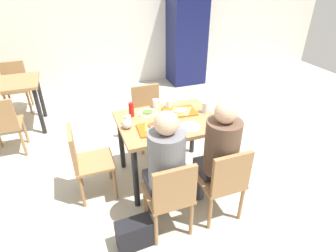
% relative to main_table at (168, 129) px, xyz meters
% --- Properties ---
extents(ground_plane, '(10.00, 10.00, 0.02)m').
position_rel_main_table_xyz_m(ground_plane, '(0.00, 0.00, -0.67)').
color(ground_plane, '#B2AD9E').
extents(back_wall, '(10.00, 0.10, 2.80)m').
position_rel_main_table_xyz_m(back_wall, '(0.00, 3.20, 0.74)').
color(back_wall, silver).
rests_on(back_wall, ground_plane).
extents(main_table, '(1.07, 0.81, 0.76)m').
position_rel_main_table_xyz_m(main_table, '(0.00, 0.00, 0.00)').
color(main_table, '#9E7247').
rests_on(main_table, ground_plane).
extents(chair_near_left, '(0.40, 0.40, 0.83)m').
position_rel_main_table_xyz_m(chair_near_left, '(-0.27, -0.79, -0.17)').
color(chair_near_left, '#9E7247').
rests_on(chair_near_left, ground_plane).
extents(chair_near_right, '(0.40, 0.40, 0.83)m').
position_rel_main_table_xyz_m(chair_near_right, '(0.27, -0.79, -0.17)').
color(chair_near_right, '#9E7247').
rests_on(chair_near_right, ground_plane).
extents(chair_far_side, '(0.40, 0.40, 0.83)m').
position_rel_main_table_xyz_m(chair_far_side, '(0.00, 0.79, -0.17)').
color(chair_far_side, '#9E7247').
rests_on(chair_far_side, ground_plane).
extents(chair_left_end, '(0.40, 0.40, 0.83)m').
position_rel_main_table_xyz_m(chair_left_end, '(-0.92, 0.00, -0.17)').
color(chair_left_end, '#9E7247').
rests_on(chair_left_end, ground_plane).
extents(person_in_red, '(0.32, 0.42, 1.24)m').
position_rel_main_table_xyz_m(person_in_red, '(-0.27, -0.65, 0.07)').
color(person_in_red, '#383842').
rests_on(person_in_red, ground_plane).
extents(person_in_brown_jacket, '(0.32, 0.42, 1.24)m').
position_rel_main_table_xyz_m(person_in_brown_jacket, '(0.27, -0.65, 0.07)').
color(person_in_brown_jacket, '#383842').
rests_on(person_in_brown_jacket, ground_plane).
extents(tray_red_near, '(0.37, 0.28, 0.02)m').
position_rel_main_table_xyz_m(tray_red_near, '(-0.19, -0.14, 0.12)').
color(tray_red_near, '#D85914').
rests_on(tray_red_near, main_table).
extents(tray_red_far, '(0.38, 0.28, 0.02)m').
position_rel_main_table_xyz_m(tray_red_far, '(0.19, 0.12, 0.12)').
color(tray_red_far, '#D85914').
rests_on(tray_red_far, main_table).
extents(paper_plate_center, '(0.22, 0.22, 0.01)m').
position_rel_main_table_xyz_m(paper_plate_center, '(-0.16, 0.22, 0.11)').
color(paper_plate_center, white).
rests_on(paper_plate_center, main_table).
extents(paper_plate_near_edge, '(0.22, 0.22, 0.01)m').
position_rel_main_table_xyz_m(paper_plate_near_edge, '(0.16, -0.22, 0.11)').
color(paper_plate_near_edge, white).
rests_on(paper_plate_near_edge, main_table).
extents(pizza_slice_a, '(0.23, 0.26, 0.02)m').
position_rel_main_table_xyz_m(pizza_slice_a, '(-0.19, -0.11, 0.13)').
color(pizza_slice_a, '#C68C47').
rests_on(pizza_slice_a, tray_red_near).
extents(pizza_slice_b, '(0.28, 0.24, 0.02)m').
position_rel_main_table_xyz_m(pizza_slice_b, '(0.20, 0.12, 0.13)').
color(pizza_slice_b, '#DBAD60').
rests_on(pizza_slice_b, tray_red_far).
extents(pizza_slice_c, '(0.21, 0.20, 0.02)m').
position_rel_main_table_xyz_m(pizza_slice_c, '(-0.16, 0.22, 0.13)').
color(pizza_slice_c, '#DBAD60').
rests_on(pizza_slice_c, paper_plate_center).
extents(plastic_cup_a, '(0.07, 0.07, 0.10)m').
position_rel_main_table_xyz_m(plastic_cup_a, '(-0.03, 0.34, 0.16)').
color(plastic_cup_a, white).
rests_on(plastic_cup_a, main_table).
extents(plastic_cup_b, '(0.07, 0.07, 0.10)m').
position_rel_main_table_xyz_m(plastic_cup_b, '(0.03, -0.34, 0.16)').
color(plastic_cup_b, white).
rests_on(plastic_cup_b, main_table).
extents(plastic_cup_c, '(0.07, 0.07, 0.10)m').
position_rel_main_table_xyz_m(plastic_cup_c, '(-0.43, 0.06, 0.16)').
color(plastic_cup_c, white).
rests_on(plastic_cup_c, main_table).
extents(plastic_cup_d, '(0.07, 0.07, 0.10)m').
position_rel_main_table_xyz_m(plastic_cup_d, '(0.11, 0.26, 0.16)').
color(plastic_cup_d, white).
rests_on(plastic_cup_d, main_table).
extents(soda_can, '(0.07, 0.07, 0.12)m').
position_rel_main_table_xyz_m(soda_can, '(0.45, 0.02, 0.17)').
color(soda_can, '#B7BCC6').
rests_on(soda_can, main_table).
extents(condiment_bottle, '(0.06, 0.06, 0.16)m').
position_rel_main_table_xyz_m(condiment_bottle, '(-0.35, 0.22, 0.19)').
color(condiment_bottle, red).
rests_on(condiment_bottle, main_table).
extents(foil_bundle, '(0.10, 0.10, 0.10)m').
position_rel_main_table_xyz_m(foil_bundle, '(-0.45, -0.02, 0.16)').
color(foil_bundle, silver).
rests_on(foil_bundle, main_table).
extents(handbag, '(0.33, 0.17, 0.28)m').
position_rel_main_table_xyz_m(handbag, '(-0.62, -0.80, -0.52)').
color(handbag, black).
rests_on(handbag, ground_plane).
extents(drink_fridge, '(0.70, 0.60, 1.90)m').
position_rel_main_table_xyz_m(drink_fridge, '(1.46, 2.85, 0.29)').
color(drink_fridge, '#14194C').
rests_on(drink_fridge, ground_plane).
extents(background_table, '(0.90, 0.70, 0.76)m').
position_rel_main_table_xyz_m(background_table, '(-1.82, 1.85, -0.02)').
color(background_table, '#9E7247').
rests_on(background_table, ground_plane).
extents(background_chair_near, '(0.40, 0.40, 0.83)m').
position_rel_main_table_xyz_m(background_chair_near, '(-1.82, 1.12, -0.17)').
color(background_chair_near, '#9E7247').
rests_on(background_chair_near, ground_plane).
extents(background_chair_far, '(0.40, 0.40, 0.83)m').
position_rel_main_table_xyz_m(background_chair_far, '(-1.82, 2.59, -0.17)').
color(background_chair_far, '#9E7247').
rests_on(background_chair_far, ground_plane).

